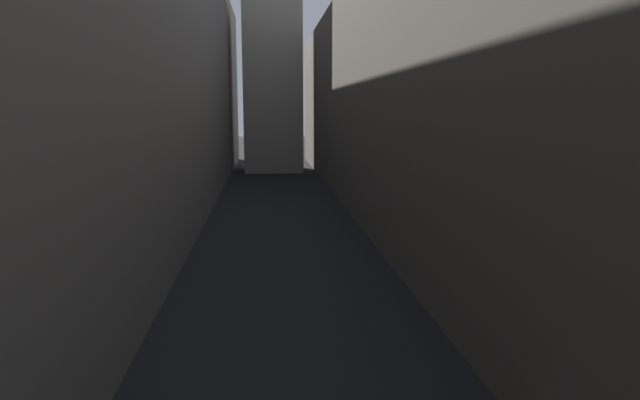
# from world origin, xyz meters

# --- Properties ---
(ground_plane) EXTENTS (264.00, 264.00, 0.00)m
(ground_plane) POSITION_xyz_m (0.00, 48.00, 0.00)
(ground_plane) COLOR black
(building_block_left) EXTENTS (11.11, 108.00, 22.53)m
(building_block_left) POSITION_xyz_m (-11.06, 50.00, 11.26)
(building_block_left) COLOR slate
(building_block_left) RESTS_ON ground
(building_block_right) EXTENTS (11.56, 108.00, 18.46)m
(building_block_right) POSITION_xyz_m (11.28, 50.00, 9.23)
(building_block_right) COLOR #60594F
(building_block_right) RESTS_ON ground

